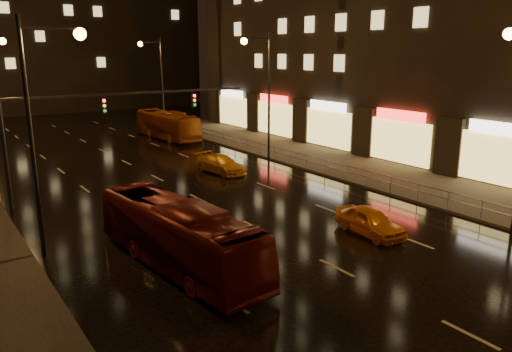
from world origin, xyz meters
The scene contains 8 objects.
ground centered at (0.00, 20.00, 0.00)m, with size 140.00×140.00×0.00m, color black.
sidewalk_right centered at (13.50, 15.00, 0.07)m, with size 7.00×70.00×0.15m, color #38332D.
traffic_signal centered at (-5.06, 20.00, 4.74)m, with size 15.31×0.32×6.20m.
railing_right centered at (10.20, 18.00, 0.90)m, with size 0.05×56.00×1.00m.
bus_red centered at (-5.23, 7.79, 1.37)m, with size 2.30×9.84×2.74m, color #62130E.
bus_curb centered at (7.44, 36.43, 1.38)m, with size 2.31×9.88×2.75m, color #AE5011.
taxi_near centered at (4.00, 5.95, 0.66)m, with size 1.55×3.85×1.31m, color orange.
taxi_far centered at (4.49, 20.90, 0.64)m, with size 1.80×4.44×1.29m, color orange.
Camera 1 is at (-13.39, -9.66, 8.63)m, focal length 35.00 mm.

